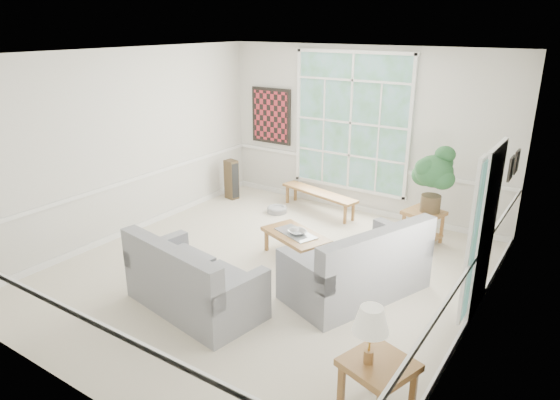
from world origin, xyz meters
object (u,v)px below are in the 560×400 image
object	(u,v)px
loveseat_right	(356,258)
coffee_table	(296,246)
end_table	(423,227)
side_table	(377,388)
loveseat_front	(195,273)

from	to	relation	value
loveseat_right	coffee_table	world-z (taller)	loveseat_right
end_table	coffee_table	bearing A→B (deg)	-131.38
end_table	side_table	xyz separation A→B (m)	(0.90, -3.91, 0.01)
coffee_table	end_table	bearing A→B (deg)	69.87
loveseat_right	loveseat_front	distance (m)	2.05
loveseat_right	side_table	xyz separation A→B (m)	(1.11, -1.87, -0.22)
coffee_table	loveseat_front	bearing A→B (deg)	-77.89
loveseat_right	end_table	size ratio (longest dim) A/B	3.44
coffee_table	side_table	xyz separation A→B (m)	(2.30, -2.31, 0.09)
coffee_table	side_table	bearing A→B (deg)	-23.91
coffee_table	loveseat_right	bearing A→B (deg)	0.91
loveseat_right	coffee_table	xyz separation A→B (m)	(-1.19, 0.44, -0.31)
loveseat_right	coffee_table	bearing A→B (deg)	-179.14
side_table	coffee_table	bearing A→B (deg)	134.84
loveseat_front	coffee_table	bearing A→B (deg)	90.18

